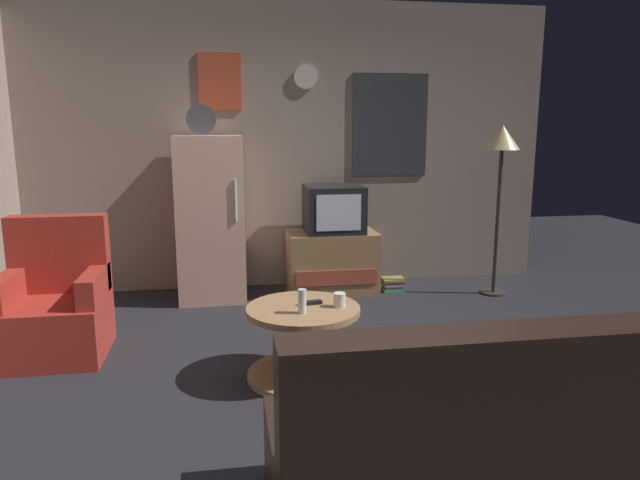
# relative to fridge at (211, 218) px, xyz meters

# --- Properties ---
(ground_plane) EXTENTS (12.00, 12.00, 0.00)m
(ground_plane) POSITION_rel_fridge_xyz_m (0.76, -2.05, -0.75)
(ground_plane) COLOR #232328
(wall_with_art) EXTENTS (5.20, 0.12, 2.76)m
(wall_with_art) POSITION_rel_fridge_xyz_m (0.77, 0.40, 0.63)
(wall_with_art) COLOR gray
(wall_with_art) RESTS_ON ground_plane
(fridge) EXTENTS (0.60, 0.62, 1.77)m
(fridge) POSITION_rel_fridge_xyz_m (0.00, 0.00, 0.00)
(fridge) COLOR beige
(fridge) RESTS_ON ground_plane
(tv_stand) EXTENTS (0.84, 0.53, 0.59)m
(tv_stand) POSITION_rel_fridge_xyz_m (1.13, 0.00, -0.46)
(tv_stand) COLOR #9E754C
(tv_stand) RESTS_ON ground_plane
(crt_tv) EXTENTS (0.54, 0.51, 0.44)m
(crt_tv) POSITION_rel_fridge_xyz_m (1.15, 0.00, 0.06)
(crt_tv) COLOR black
(crt_tv) RESTS_ON tv_stand
(standing_lamp) EXTENTS (0.32, 0.32, 1.59)m
(standing_lamp) POSITION_rel_fridge_xyz_m (2.65, -0.32, 0.60)
(standing_lamp) COLOR #332D28
(standing_lamp) RESTS_ON ground_plane
(coffee_table) EXTENTS (0.72, 0.72, 0.47)m
(coffee_table) POSITION_rel_fridge_xyz_m (0.59, -1.88, -0.52)
(coffee_table) COLOR #9E754C
(coffee_table) RESTS_ON ground_plane
(wine_glass) EXTENTS (0.05, 0.05, 0.15)m
(wine_glass) POSITION_rel_fridge_xyz_m (0.57, -2.00, -0.21)
(wine_glass) COLOR silver
(wine_glass) RESTS_ON coffee_table
(mug_ceramic_white) EXTENTS (0.08, 0.08, 0.09)m
(mug_ceramic_white) POSITION_rel_fridge_xyz_m (0.82, -1.92, -0.24)
(mug_ceramic_white) COLOR silver
(mug_ceramic_white) RESTS_ON coffee_table
(remote_control) EXTENTS (0.16, 0.07, 0.02)m
(remote_control) POSITION_rel_fridge_xyz_m (0.65, -1.84, -0.27)
(remote_control) COLOR black
(remote_control) RESTS_ON coffee_table
(armchair) EXTENTS (0.68, 0.68, 0.96)m
(armchair) POSITION_rel_fridge_xyz_m (-1.07, -1.19, -0.42)
(armchair) COLOR #A52D23
(armchair) RESTS_ON ground_plane
(couch) EXTENTS (1.70, 0.80, 0.92)m
(couch) POSITION_rel_fridge_xyz_m (1.12, -3.39, -0.44)
(couch) COLOR black
(couch) RESTS_ON ground_plane
(book_stack) EXTENTS (0.22, 0.18, 0.13)m
(book_stack) POSITION_rel_fridge_xyz_m (1.73, -0.06, -0.69)
(book_stack) COLOR #3DB486
(book_stack) RESTS_ON ground_plane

